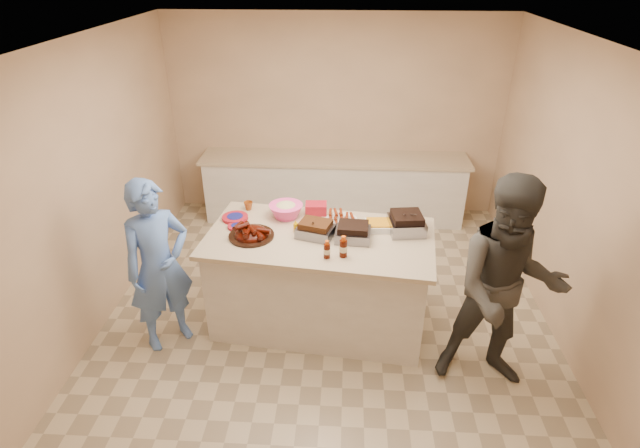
# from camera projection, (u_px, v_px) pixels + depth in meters

# --- Properties ---
(room) EXTENTS (4.50, 5.00, 2.70)m
(room) POSITION_uv_depth(u_px,v_px,m) (327.00, 314.00, 5.21)
(room) COLOR tan
(room) RESTS_ON ground
(back_counter) EXTENTS (3.60, 0.64, 0.90)m
(back_counter) POSITION_uv_depth(u_px,v_px,m) (334.00, 188.00, 6.92)
(back_counter) COLOR silver
(back_counter) RESTS_ON ground
(island) EXTENTS (2.23, 1.36, 1.00)m
(island) POSITION_uv_depth(u_px,v_px,m) (320.00, 320.00, 5.12)
(island) COLOR silver
(island) RESTS_ON ground
(rib_platter) EXTENTS (0.53, 0.53, 0.17)m
(rib_platter) POSITION_uv_depth(u_px,v_px,m) (252.00, 237.00, 4.63)
(rib_platter) COLOR #410B02
(rib_platter) RESTS_ON island
(pulled_pork_tray) EXTENTS (0.38, 0.33, 0.10)m
(pulled_pork_tray) POSITION_uv_depth(u_px,v_px,m) (316.00, 236.00, 4.64)
(pulled_pork_tray) COLOR #47230F
(pulled_pork_tray) RESTS_ON island
(brisket_tray) EXTENTS (0.34, 0.29, 0.10)m
(brisket_tray) POSITION_uv_depth(u_px,v_px,m) (353.00, 239.00, 4.60)
(brisket_tray) COLOR black
(brisket_tray) RESTS_ON island
(roasting_pan) EXTENTS (0.36, 0.36, 0.13)m
(roasting_pan) POSITION_uv_depth(u_px,v_px,m) (406.00, 231.00, 4.72)
(roasting_pan) COLOR gray
(roasting_pan) RESTS_ON island
(coleslaw_bowl) EXTENTS (0.37, 0.37, 0.23)m
(coleslaw_bowl) POSITION_uv_depth(u_px,v_px,m) (286.00, 217.00, 4.98)
(coleslaw_bowl) COLOR #F6459A
(coleslaw_bowl) RESTS_ON island
(sausage_plate) EXTENTS (0.34, 0.34, 0.05)m
(sausage_plate) POSITION_uv_depth(u_px,v_px,m) (341.00, 221.00, 4.91)
(sausage_plate) COLOR silver
(sausage_plate) RESTS_ON island
(mac_cheese_dish) EXTENTS (0.31, 0.24, 0.08)m
(mac_cheese_dish) POSITION_uv_depth(u_px,v_px,m) (381.00, 229.00, 4.77)
(mac_cheese_dish) COLOR orange
(mac_cheese_dish) RESTS_ON island
(bbq_bottle_a) EXTENTS (0.06, 0.06, 0.17)m
(bbq_bottle_a) POSITION_uv_depth(u_px,v_px,m) (327.00, 258.00, 4.32)
(bbq_bottle_a) COLOR #3B0D02
(bbq_bottle_a) RESTS_ON island
(bbq_bottle_b) EXTENTS (0.08, 0.08, 0.20)m
(bbq_bottle_b) POSITION_uv_depth(u_px,v_px,m) (343.00, 256.00, 4.34)
(bbq_bottle_b) COLOR #3B0D02
(bbq_bottle_b) RESTS_ON island
(mustard_bottle) EXTENTS (0.05, 0.05, 0.12)m
(mustard_bottle) POSITION_uv_depth(u_px,v_px,m) (296.00, 232.00, 4.72)
(mustard_bottle) COLOR #DFA300
(mustard_bottle) RESTS_ON island
(sauce_bowl) EXTENTS (0.13, 0.05, 0.13)m
(sauce_bowl) POSITION_uv_depth(u_px,v_px,m) (327.00, 229.00, 4.76)
(sauce_bowl) COLOR silver
(sauce_bowl) RESTS_ON island
(plate_stack_large) EXTENTS (0.29, 0.29, 0.03)m
(plate_stack_large) POSITION_uv_depth(u_px,v_px,m) (235.00, 219.00, 4.94)
(plate_stack_large) COLOR maroon
(plate_stack_large) RESTS_ON island
(plate_stack_small) EXTENTS (0.20, 0.20, 0.02)m
(plate_stack_small) POSITION_uv_depth(u_px,v_px,m) (237.00, 227.00, 4.79)
(plate_stack_small) COLOR maroon
(plate_stack_small) RESTS_ON island
(plastic_cup) EXTENTS (0.10, 0.10, 0.09)m
(plastic_cup) POSITION_uv_depth(u_px,v_px,m) (249.00, 209.00, 5.12)
(plastic_cup) COLOR brown
(plastic_cup) RESTS_ON island
(basket_stack) EXTENTS (0.22, 0.17, 0.11)m
(basket_stack) POSITION_uv_depth(u_px,v_px,m) (316.00, 213.00, 5.05)
(basket_stack) COLOR maroon
(basket_stack) RESTS_ON island
(guest_blue) EXTENTS (1.58, 1.66, 0.40)m
(guest_blue) POSITION_uv_depth(u_px,v_px,m) (172.00, 338.00, 4.89)
(guest_blue) COLOR #5883D7
(guest_blue) RESTS_ON ground
(guest_gray) EXTENTS (1.06, 1.98, 0.73)m
(guest_gray) POSITION_uv_depth(u_px,v_px,m) (487.00, 376.00, 4.45)
(guest_gray) COLOR #43423D
(guest_gray) RESTS_ON ground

